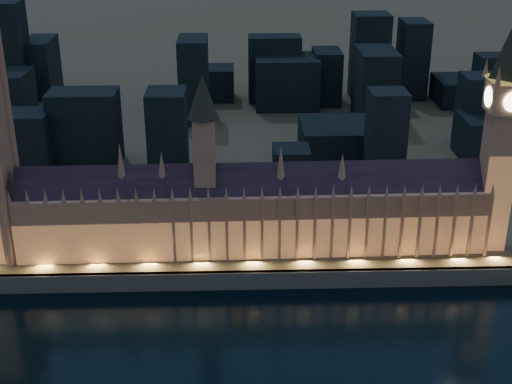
{
  "coord_description": "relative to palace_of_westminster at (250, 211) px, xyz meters",
  "views": [
    {
      "loc": [
        -3.87,
        -216.78,
        156.39
      ],
      "look_at": [
        5.0,
        55.0,
        38.0
      ],
      "focal_mm": 50.0,
      "sensor_mm": 36.0,
      "label": 1
    }
  ],
  "objects": [
    {
      "name": "ground_plane",
      "position": [
        -2.81,
        -61.74,
        -26.37
      ],
      "size": [
        2000.0,
        2000.0,
        0.0
      ],
      "primitive_type": "plane",
      "color": "black",
      "rests_on": "ground"
    },
    {
      "name": "north_bank",
      "position": [
        -2.81,
        458.26,
        -22.37
      ],
      "size": [
        2000.0,
        960.0,
        8.0
      ],
      "primitive_type": "cube",
      "color": "#4C4C30",
      "rests_on": "ground"
    },
    {
      "name": "embankment_wall",
      "position": [
        -2.81,
        -20.74,
        -22.37
      ],
      "size": [
        2000.0,
        2.5,
        8.0
      ],
      "primitive_type": "cube",
      "color": "#444C50",
      "rests_on": "ground"
    },
    {
      "name": "palace_of_westminster",
      "position": [
        0.0,
        0.0,
        0.0
      ],
      "size": [
        202.0,
        23.77,
        78.0
      ],
      "color": "#9E6B5B",
      "rests_on": "north_bank"
    },
    {
      "name": "elizabeth_tower",
      "position": [
        105.19,
        0.18,
        42.0
      ],
      "size": [
        18.0,
        18.0,
        108.29
      ],
      "color": "#9E6B5B",
      "rests_on": "north_bank"
    },
    {
      "name": "city_backdrop",
      "position": [
        37.67,
        185.33,
        4.02
      ],
      "size": [
        493.87,
        215.63,
        72.1
      ],
      "color": "black",
      "rests_on": "north_bank"
    }
  ]
}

